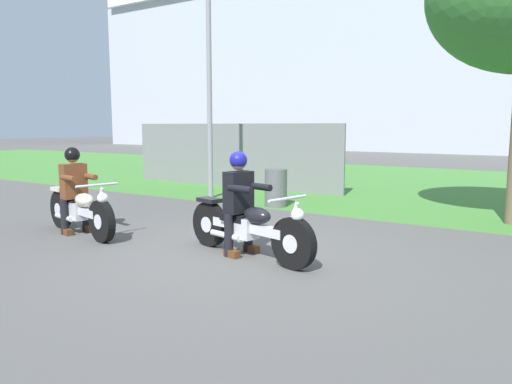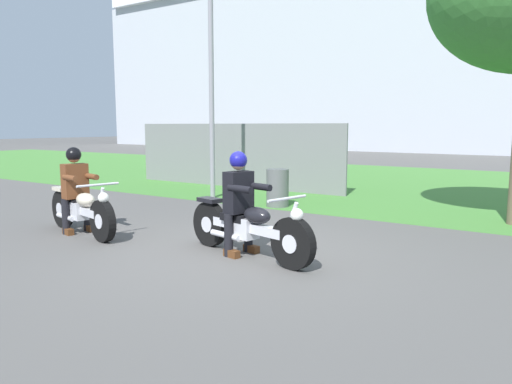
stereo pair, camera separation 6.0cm
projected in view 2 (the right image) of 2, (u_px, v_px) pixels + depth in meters
ground at (235, 254)px, 6.62m from camera, size 120.00×120.00×0.00m
grass_verge at (422, 185)px, 14.29m from camera, size 60.00×12.00×0.01m
stadium_facade at (473, 58)px, 32.08m from camera, size 61.60×8.00×12.41m
motorcycle_lead at (248, 228)px, 6.44m from camera, size 2.24×0.79×0.88m
rider_lead at (239, 195)px, 6.50m from camera, size 0.61×0.54×1.40m
motorcycle_follow at (81, 210)px, 7.78m from camera, size 2.09×0.76×0.88m
rider_follow at (76, 183)px, 7.85m from camera, size 0.61×0.54×1.40m
streetlight_pole at (214, 34)px, 11.20m from camera, size 0.96×0.20×6.22m
trash_can at (278, 188)px, 10.46m from camera, size 0.48×0.48×0.82m
fence_segment at (233, 155)px, 13.81m from camera, size 7.00×0.06×1.80m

